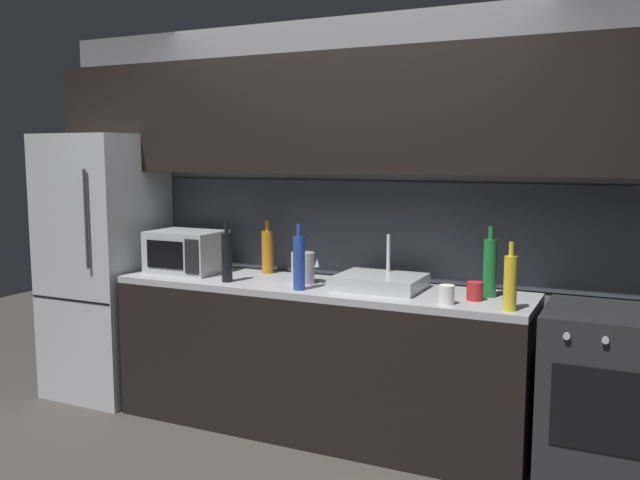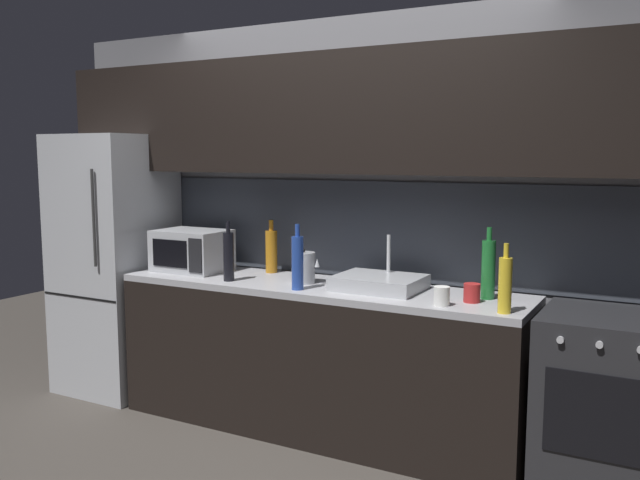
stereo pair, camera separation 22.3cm
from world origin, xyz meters
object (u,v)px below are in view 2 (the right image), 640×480
(wine_bottle_green, at_px, (488,269))
(wine_bottle_blue, at_px, (298,262))
(microwave, at_px, (192,250))
(mug_red, at_px, (472,293))
(oven_range, at_px, (603,405))
(kettle, at_px, (304,268))
(refrigerator, at_px, (115,263))
(wine_bottle_amber, at_px, (271,251))
(mug_white, at_px, (442,296))
(wine_bottle_dark, at_px, (229,256))
(wine_bottle_yellow, at_px, (505,284))

(wine_bottle_green, distance_m, wine_bottle_blue, 1.05)
(microwave, xyz_separation_m, mug_red, (1.89, -0.06, -0.09))
(oven_range, height_order, microwave, microwave)
(kettle, bearing_deg, refrigerator, 180.00)
(oven_range, height_order, mug_red, mug_red)
(oven_range, xyz_separation_m, wine_bottle_amber, (-2.05, 0.22, 0.59))
(microwave, bearing_deg, kettle, -1.23)
(mug_white, bearing_deg, wine_bottle_amber, 162.32)
(wine_bottle_dark, relative_size, mug_white, 3.68)
(wine_bottle_yellow, bearing_deg, microwave, 173.91)
(wine_bottle_yellow, distance_m, mug_white, 0.33)
(wine_bottle_green, height_order, wine_bottle_amber, wine_bottle_green)
(wine_bottle_yellow, bearing_deg, mug_white, 178.31)
(microwave, bearing_deg, wine_bottle_green, 1.86)
(microwave, bearing_deg, wine_bottle_blue, -12.64)
(microwave, xyz_separation_m, wine_bottle_dark, (0.43, -0.18, 0.02))
(oven_range, xyz_separation_m, wine_bottle_green, (-0.60, 0.08, 0.61))
(wine_bottle_yellow, height_order, wine_bottle_blue, wine_bottle_blue)
(oven_range, height_order, kettle, kettle)
(wine_bottle_dark, relative_size, wine_bottle_blue, 0.97)
(microwave, distance_m, wine_bottle_green, 1.94)
(refrigerator, relative_size, wine_bottle_yellow, 5.28)
(mug_red, bearing_deg, mug_white, -125.81)
(wine_bottle_green, bearing_deg, microwave, -178.14)
(refrigerator, distance_m, wine_bottle_blue, 1.63)
(microwave, distance_m, kettle, 0.86)
(wine_bottle_dark, distance_m, mug_red, 1.47)
(wine_bottle_green, xyz_separation_m, wine_bottle_yellow, (0.16, -0.29, -0.02))
(microwave, relative_size, mug_white, 4.66)
(kettle, relative_size, wine_bottle_green, 0.54)
(wine_bottle_dark, bearing_deg, wine_bottle_amber, 79.67)
(wine_bottle_yellow, distance_m, mug_red, 0.28)
(microwave, distance_m, wine_bottle_blue, 0.95)
(wine_bottle_green, xyz_separation_m, wine_bottle_amber, (-1.45, 0.13, -0.02))
(microwave, bearing_deg, wine_bottle_amber, 21.57)
(wine_bottle_dark, height_order, mug_white, wine_bottle_dark)
(refrigerator, distance_m, wine_bottle_green, 2.63)
(wine_bottle_yellow, bearing_deg, mug_red, 141.69)
(oven_range, distance_m, wine_bottle_yellow, 0.77)
(wine_bottle_dark, xyz_separation_m, wine_bottle_amber, (0.07, 0.37, -0.01))
(wine_bottle_amber, bearing_deg, kettle, -30.42)
(wine_bottle_yellow, bearing_deg, wine_bottle_amber, 165.35)
(mug_white, xyz_separation_m, mug_red, (0.11, 0.15, -0.00))
(oven_range, bearing_deg, refrigerator, 179.98)
(microwave, relative_size, wine_bottle_blue, 1.23)
(oven_range, bearing_deg, wine_bottle_green, 172.17)
(oven_range, xyz_separation_m, kettle, (-1.68, 0.00, 0.54))
(mug_white, height_order, mug_red, same)
(mug_red, bearing_deg, wine_bottle_dark, -175.45)
(kettle, xyz_separation_m, wine_bottle_green, (1.08, 0.08, 0.07))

